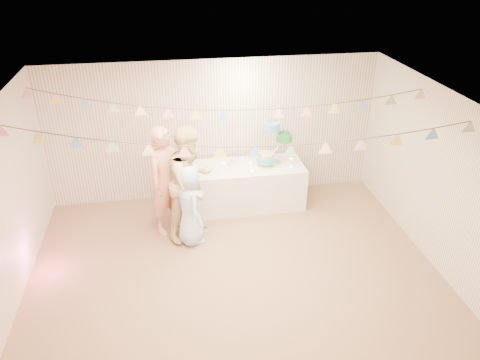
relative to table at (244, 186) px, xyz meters
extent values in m
plane|color=#7F6144|center=(-0.47, -1.97, -0.40)|extent=(6.00, 6.00, 0.00)
plane|color=white|center=(-0.47, -1.97, 2.20)|extent=(6.00, 6.00, 0.00)
plane|color=silver|center=(-0.47, 0.53, 0.90)|extent=(6.00, 6.00, 0.00)
plane|color=silver|center=(-0.47, -4.47, 0.90)|extent=(6.00, 6.00, 0.00)
plane|color=silver|center=(-3.47, -1.97, 0.90)|extent=(5.00, 5.00, 0.00)
plane|color=silver|center=(2.53, -1.97, 0.90)|extent=(5.00, 5.00, 0.00)
cube|color=white|center=(0.00, 0.00, 0.00)|extent=(2.13, 0.85, 0.80)
cylinder|color=white|center=(-0.53, -0.05, 0.36)|extent=(0.34, 0.34, 0.02)
imported|color=tan|center=(-1.38, -0.57, 0.53)|extent=(0.79, 0.80, 1.86)
imported|color=#D8C985|center=(-0.99, -0.78, 0.56)|extent=(1.17, 1.17, 1.92)
imported|color=#AAD5F1|center=(-1.04, -0.99, 0.28)|extent=(0.56, 0.74, 1.35)
cylinder|color=#FFD88C|center=(-0.80, -0.15, 0.41)|extent=(0.04, 0.04, 0.03)
cylinder|color=#FFD88C|center=(-0.35, 0.18, 0.41)|extent=(0.04, 0.04, 0.03)
cylinder|color=#FFD88C|center=(0.10, -0.22, 0.41)|extent=(0.04, 0.04, 0.03)
cylinder|color=#FFD88C|center=(0.35, 0.22, 0.41)|extent=(0.04, 0.04, 0.03)
cylinder|color=#FFD88C|center=(0.82, -0.18, 0.41)|extent=(0.04, 0.04, 0.03)
cylinder|color=#FFD88C|center=(0.90, 0.15, 0.41)|extent=(0.04, 0.04, 0.03)
cylinder|color=#FFD88C|center=(0.12, 0.08, 0.41)|extent=(0.04, 0.04, 0.03)
camera|label=1|loc=(-1.30, -7.37, 4.07)|focal=35.00mm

